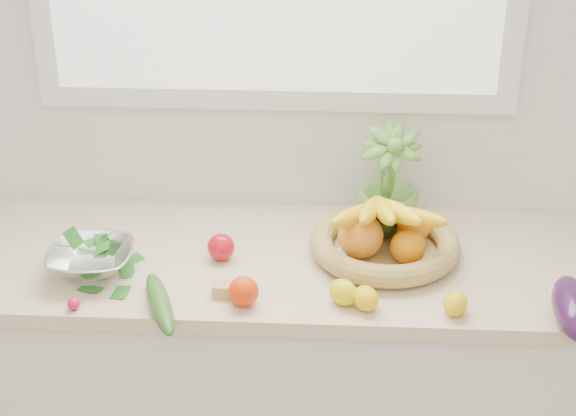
# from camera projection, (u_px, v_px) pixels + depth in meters

# --- Properties ---
(back_wall) EXTENTS (4.50, 0.02, 2.70)m
(back_wall) POSITION_uv_depth(u_px,v_px,m) (276.00, 54.00, 2.37)
(back_wall) COLOR white
(back_wall) RESTS_ON ground
(counter_cabinet) EXTENTS (2.20, 0.58, 0.86)m
(counter_cabinet) POSITION_uv_depth(u_px,v_px,m) (271.00, 396.00, 2.53)
(counter_cabinet) COLOR silver
(counter_cabinet) RESTS_ON ground
(countertop) EXTENTS (2.24, 0.62, 0.04)m
(countertop) POSITION_uv_depth(u_px,v_px,m) (269.00, 261.00, 2.32)
(countertop) COLOR beige
(countertop) RESTS_ON counter_cabinet
(orange_loose) EXTENTS (0.08, 0.08, 0.07)m
(orange_loose) POSITION_uv_depth(u_px,v_px,m) (244.00, 291.00, 2.09)
(orange_loose) COLOR #EB3807
(orange_loose) RESTS_ON countertop
(lemon_a) EXTENTS (0.08, 0.09, 0.06)m
(lemon_a) POSITION_uv_depth(u_px,v_px,m) (366.00, 298.00, 2.07)
(lemon_a) COLOR yellow
(lemon_a) RESTS_ON countertop
(lemon_b) EXTENTS (0.08, 0.09, 0.06)m
(lemon_b) POSITION_uv_depth(u_px,v_px,m) (455.00, 304.00, 2.05)
(lemon_b) COLOR yellow
(lemon_b) RESTS_ON countertop
(lemon_c) EXTENTS (0.10, 0.10, 0.06)m
(lemon_c) POSITION_uv_depth(u_px,v_px,m) (343.00, 292.00, 2.09)
(lemon_c) COLOR yellow
(lemon_c) RESTS_ON countertop
(apple) EXTENTS (0.09, 0.09, 0.07)m
(apple) POSITION_uv_depth(u_px,v_px,m) (221.00, 247.00, 2.28)
(apple) COLOR red
(apple) RESTS_ON countertop
(ginger) EXTENTS (0.10, 0.04, 0.03)m
(ginger) POSITION_uv_depth(u_px,v_px,m) (233.00, 290.00, 2.13)
(ginger) COLOR tan
(ginger) RESTS_ON countertop
(garlic_a) EXTENTS (0.07, 0.07, 0.05)m
(garlic_a) POSITION_uv_depth(u_px,v_px,m) (338.00, 257.00, 2.26)
(garlic_a) COLOR white
(garlic_a) RESTS_ON countertop
(garlic_b) EXTENTS (0.07, 0.07, 0.05)m
(garlic_b) POSITION_uv_depth(u_px,v_px,m) (411.00, 252.00, 2.28)
(garlic_b) COLOR silver
(garlic_b) RESTS_ON countertop
(garlic_c) EXTENTS (0.07, 0.07, 0.05)m
(garlic_c) POSITION_uv_depth(u_px,v_px,m) (560.00, 295.00, 2.09)
(garlic_c) COLOR silver
(garlic_c) RESTS_ON countertop
(eggplant) EXTENTS (0.10, 0.24, 0.09)m
(eggplant) POSITION_uv_depth(u_px,v_px,m) (573.00, 308.00, 2.00)
(eggplant) COLOR #310F3A
(eggplant) RESTS_ON countertop
(cucumber) EXTENTS (0.14, 0.27, 0.05)m
(cucumber) POSITION_uv_depth(u_px,v_px,m) (160.00, 303.00, 2.06)
(cucumber) COLOR #285E1B
(cucumber) RESTS_ON countertop
(radish) EXTENTS (0.03, 0.03, 0.03)m
(radish) POSITION_uv_depth(u_px,v_px,m) (74.00, 304.00, 2.08)
(radish) COLOR #CC1942
(radish) RESTS_ON countertop
(potted_herb) EXTENTS (0.18, 0.18, 0.31)m
(potted_herb) POSITION_uv_depth(u_px,v_px,m) (388.00, 182.00, 2.38)
(potted_herb) COLOR #609A38
(potted_herb) RESTS_ON countertop
(fruit_basket) EXTENTS (0.44, 0.44, 0.19)m
(fruit_basket) POSITION_uv_depth(u_px,v_px,m) (384.00, 236.00, 2.29)
(fruit_basket) COLOR tan
(fruit_basket) RESTS_ON countertop
(colander_with_spinach) EXTENTS (0.22, 0.22, 0.12)m
(colander_with_spinach) POSITION_uv_depth(u_px,v_px,m) (90.00, 253.00, 2.20)
(colander_with_spinach) COLOR white
(colander_with_spinach) RESTS_ON countertop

